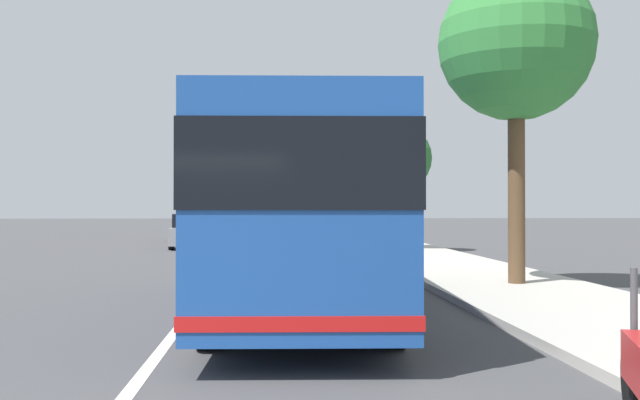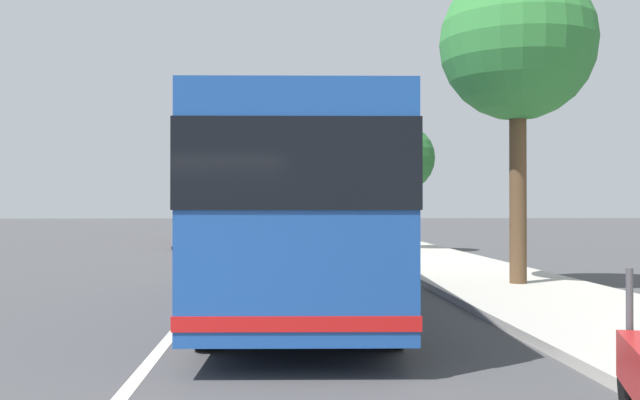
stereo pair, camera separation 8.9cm
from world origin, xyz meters
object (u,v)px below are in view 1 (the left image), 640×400
(roadside_tree_mid_block, at_px, (516,45))
(car_ahead_same_lane, at_px, (199,228))
(roadside_tree_far_block, at_px, (398,159))
(car_far_distant, at_px, (273,233))
(coach_bus, at_px, (302,206))
(car_behind_bus, at_px, (194,232))

(roadside_tree_mid_block, bearing_deg, car_ahead_same_lane, 21.41)
(roadside_tree_far_block, bearing_deg, car_far_distant, 61.33)
(car_far_distant, xyz_separation_m, roadside_tree_mid_block, (-15.90, -5.23, 4.65))
(coach_bus, height_order, car_ahead_same_lane, coach_bus)
(car_far_distant, relative_size, car_ahead_same_lane, 1.02)
(roadside_tree_mid_block, bearing_deg, roadside_tree_far_block, 1.21)
(car_far_distant, xyz_separation_m, car_behind_bus, (0.78, 3.49, 0.04))
(car_behind_bus, relative_size, roadside_tree_mid_block, 0.63)
(coach_bus, xyz_separation_m, roadside_tree_mid_block, (3.01, -4.79, 3.51))
(car_far_distant, relative_size, roadside_tree_far_block, 0.93)
(coach_bus, distance_m, car_far_distant, 18.94)
(car_ahead_same_lane, bearing_deg, car_behind_bus, 1.42)
(car_far_distant, bearing_deg, roadside_tree_far_block, -114.15)
(roadside_tree_mid_block, height_order, roadside_tree_far_block, roadside_tree_mid_block)
(car_ahead_same_lane, bearing_deg, coach_bus, 7.39)
(car_far_distant, distance_m, car_ahead_same_lane, 8.28)
(car_ahead_same_lane, relative_size, roadside_tree_mid_block, 0.65)
(coach_bus, relative_size, car_far_distant, 2.18)
(coach_bus, distance_m, roadside_tree_far_block, 16.92)
(coach_bus, distance_m, car_ahead_same_lane, 26.60)
(car_ahead_same_lane, height_order, roadside_tree_far_block, roadside_tree_far_block)
(coach_bus, bearing_deg, car_behind_bus, 13.91)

